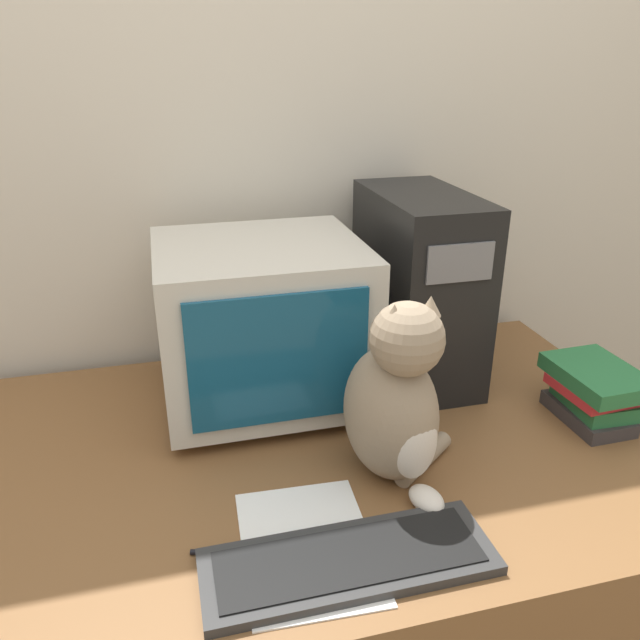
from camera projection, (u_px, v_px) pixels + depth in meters
The scene contains 9 objects.
wall_back at pixel (254, 162), 1.54m from camera, with size 7.00×0.05×2.50m.
desk at pixel (307, 586), 1.42m from camera, with size 1.53×0.92×0.77m.
crt_monitor at pixel (262, 322), 1.37m from camera, with size 0.44×0.41×0.37m.
computer_tower at pixel (418, 287), 1.48m from camera, with size 0.21×0.40×0.45m.
keyboard at pixel (349, 561), 0.97m from camera, with size 0.46×0.16×0.02m.
cat at pixel (396, 403), 1.12m from camera, with size 0.25×0.28×0.36m.
book_stack at pixel (594, 392), 1.34m from camera, with size 0.16×0.21×0.12m.
pen at pixel (236, 552), 0.99m from camera, with size 0.14×0.04×0.01m.
paper_sheet at pixel (307, 545), 1.01m from camera, with size 0.22×0.31×0.00m.
Camera 1 is at (-0.24, -0.58, 1.50)m, focal length 35.00 mm.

